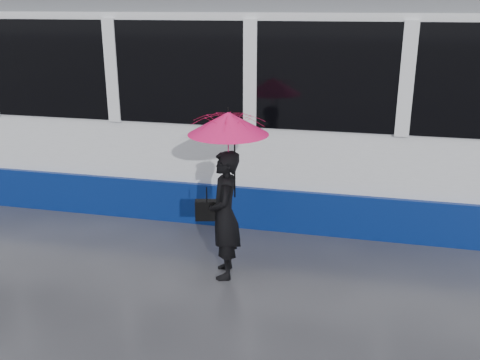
# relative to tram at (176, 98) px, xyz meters

# --- Properties ---
(ground) EXTENTS (90.00, 90.00, 0.00)m
(ground) POSITION_rel_tram_xyz_m (1.45, -2.50, -1.64)
(ground) COLOR #2D2D32
(ground) RESTS_ON ground
(rails) EXTENTS (34.00, 1.51, 0.02)m
(rails) POSITION_rel_tram_xyz_m (1.45, -0.00, -1.63)
(rails) COLOR #3F3D38
(rails) RESTS_ON ground
(tram) EXTENTS (26.00, 2.56, 3.35)m
(tram) POSITION_rel_tram_xyz_m (0.00, 0.00, 0.00)
(tram) COLOR white
(tram) RESTS_ON ground
(woman) EXTENTS (0.50, 0.64, 1.54)m
(woman) POSITION_rel_tram_xyz_m (1.52, -2.67, -0.87)
(woman) COLOR black
(woman) RESTS_ON ground
(umbrella) EXTENTS (1.10, 1.10, 1.04)m
(umbrella) POSITION_rel_tram_xyz_m (1.57, -2.67, 0.05)
(umbrella) COLOR #DD127F
(umbrella) RESTS_ON ground
(handbag) EXTENTS (0.30, 0.18, 0.42)m
(handbag) POSITION_rel_tram_xyz_m (1.30, -2.65, -0.83)
(handbag) COLOR black
(handbag) RESTS_ON ground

